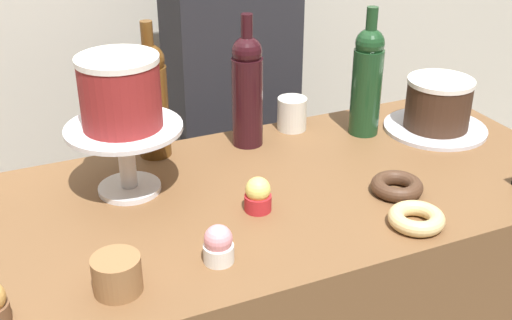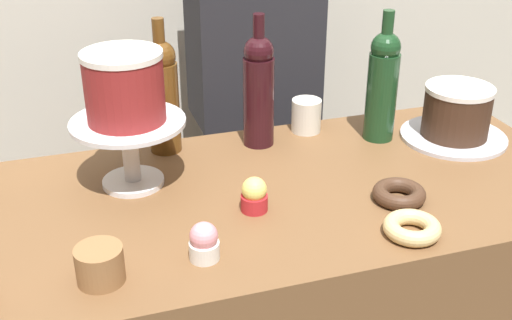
# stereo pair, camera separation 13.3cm
# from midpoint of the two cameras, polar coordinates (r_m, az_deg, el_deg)

# --- Properties ---
(cake_stand_pedestal) EXTENTS (0.25, 0.25, 0.15)m
(cake_stand_pedestal) POSITION_cam_midpoint_polar(r_m,az_deg,el_deg) (1.40, -14.01, 1.04)
(cake_stand_pedestal) COLOR silver
(cake_stand_pedestal) RESTS_ON display_counter
(white_layer_cake) EXTENTS (0.17, 0.17, 0.15)m
(white_layer_cake) POSITION_cam_midpoint_polar(r_m,az_deg,el_deg) (1.36, -14.58, 5.73)
(white_layer_cake) COLOR maroon
(white_layer_cake) RESTS_ON cake_stand_pedestal
(silver_serving_platter) EXTENTS (0.26, 0.26, 0.01)m
(silver_serving_platter) POSITION_cam_midpoint_polar(r_m,az_deg,el_deg) (1.74, 13.31, 2.69)
(silver_serving_platter) COLOR silver
(silver_serving_platter) RESTS_ON display_counter
(chocolate_round_cake) EXTENTS (0.17, 0.17, 0.13)m
(chocolate_round_cake) POSITION_cam_midpoint_polar(r_m,az_deg,el_deg) (1.71, 13.55, 4.81)
(chocolate_round_cake) COLOR #3D2619
(chocolate_round_cake) RESTS_ON silver_serving_platter
(wine_bottle_dark_red) EXTENTS (0.08, 0.08, 0.33)m
(wine_bottle_dark_red) POSITION_cam_midpoint_polar(r_m,az_deg,el_deg) (1.57, -3.21, 6.18)
(wine_bottle_dark_red) COLOR black
(wine_bottle_dark_red) RESTS_ON display_counter
(wine_bottle_green) EXTENTS (0.08, 0.08, 0.33)m
(wine_bottle_green) POSITION_cam_midpoint_polar(r_m,az_deg,el_deg) (1.64, 7.41, 6.96)
(wine_bottle_green) COLOR #193D1E
(wine_bottle_green) RESTS_ON display_counter
(wine_bottle_amber) EXTENTS (0.08, 0.08, 0.33)m
(wine_bottle_amber) POSITION_cam_midpoint_polar(r_m,az_deg,el_deg) (1.54, -11.57, 5.26)
(wine_bottle_amber) COLOR #5B3814
(wine_bottle_amber) RESTS_ON display_counter
(cupcake_strawberry) EXTENTS (0.06, 0.06, 0.07)m
(cupcake_strawberry) POSITION_cam_midpoint_polar(r_m,az_deg,el_deg) (1.18, -6.55, -7.50)
(cupcake_strawberry) COLOR white
(cupcake_strawberry) RESTS_ON display_counter
(cupcake_lemon) EXTENTS (0.06, 0.06, 0.07)m
(cupcake_lemon) POSITION_cam_midpoint_polar(r_m,az_deg,el_deg) (1.33, -2.70, -3.17)
(cupcake_lemon) COLOR red
(cupcake_lemon) RESTS_ON display_counter
(donut_chocolate) EXTENTS (0.11, 0.11, 0.03)m
(donut_chocolate) POSITION_cam_midpoint_polar(r_m,az_deg,el_deg) (1.42, 9.62, -2.33)
(donut_chocolate) COLOR #472D1E
(donut_chocolate) RESTS_ON display_counter
(donut_glazed) EXTENTS (0.11, 0.11, 0.03)m
(donut_glazed) POSITION_cam_midpoint_polar(r_m,az_deg,el_deg) (1.31, 11.06, -5.12)
(donut_glazed) COLOR #E0C17F
(donut_glazed) RESTS_ON display_counter
(cookie_stack) EXTENTS (0.08, 0.08, 0.07)m
(cookie_stack) POSITION_cam_midpoint_polar(r_m,az_deg,el_deg) (1.15, -15.39, -9.73)
(cookie_stack) COLOR olive
(cookie_stack) RESTS_ON display_counter
(coffee_cup_ceramic) EXTENTS (0.08, 0.08, 0.08)m
(coffee_cup_ceramic) POSITION_cam_midpoint_polar(r_m,az_deg,el_deg) (1.69, 0.92, 4.03)
(coffee_cup_ceramic) COLOR silver
(coffee_cup_ceramic) RESTS_ON display_counter
(barista_figure) EXTENTS (0.36, 0.22, 1.60)m
(barista_figure) POSITION_cam_midpoint_polar(r_m,az_deg,el_deg) (1.99, -4.04, 3.63)
(barista_figure) COLOR black
(barista_figure) RESTS_ON ground_plane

